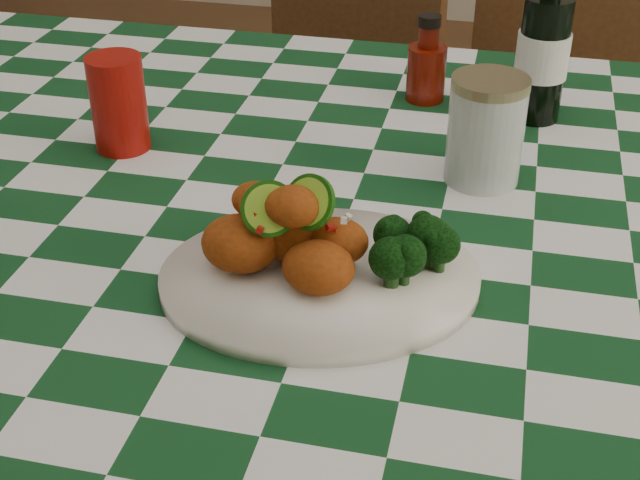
% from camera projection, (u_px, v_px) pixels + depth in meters
% --- Properties ---
extents(dining_table, '(1.66, 1.06, 0.79)m').
position_uv_depth(dining_table, '(348.00, 443.00, 1.24)').
color(dining_table, '#103D1B').
rests_on(dining_table, ground).
extents(plate, '(0.37, 0.32, 0.02)m').
position_uv_depth(plate, '(320.00, 279.00, 0.88)').
color(plate, white).
rests_on(plate, dining_table).
extents(fried_chicken_pile, '(0.15, 0.11, 0.09)m').
position_uv_depth(fried_chicken_pile, '(296.00, 229.00, 0.85)').
color(fried_chicken_pile, '#983A0E').
rests_on(fried_chicken_pile, plate).
extents(broccoli_side, '(0.07, 0.07, 0.06)m').
position_uv_depth(broccoli_side, '(415.00, 253.00, 0.85)').
color(broccoli_side, black).
rests_on(broccoli_side, plate).
extents(red_tumbler, '(0.09, 0.09, 0.12)m').
position_uv_depth(red_tumbler, '(118.00, 103.00, 1.11)').
color(red_tumbler, '#920E08').
rests_on(red_tumbler, dining_table).
extents(ketchup_bottle, '(0.06, 0.06, 0.12)m').
position_uv_depth(ketchup_bottle, '(427.00, 58.00, 1.24)').
color(ketchup_bottle, '#600F04').
rests_on(ketchup_bottle, dining_table).
extents(mason_jar, '(0.11, 0.11, 0.13)m').
position_uv_depth(mason_jar, '(486.00, 130.00, 1.04)').
color(mason_jar, '#B2BCBA').
rests_on(mason_jar, dining_table).
extents(beer_bottle, '(0.07, 0.07, 0.24)m').
position_uv_depth(beer_bottle, '(545.00, 34.00, 1.16)').
color(beer_bottle, black).
rests_on(beer_bottle, dining_table).
extents(wooden_chair_left, '(0.48, 0.49, 0.84)m').
position_uv_depth(wooden_chair_left, '(315.00, 176.00, 1.85)').
color(wooden_chair_left, '#472814').
rests_on(wooden_chair_left, ground).
extents(wooden_chair_right, '(0.53, 0.55, 1.02)m').
position_uv_depth(wooden_chair_right, '(560.00, 151.00, 1.74)').
color(wooden_chair_right, '#472814').
rests_on(wooden_chair_right, ground).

